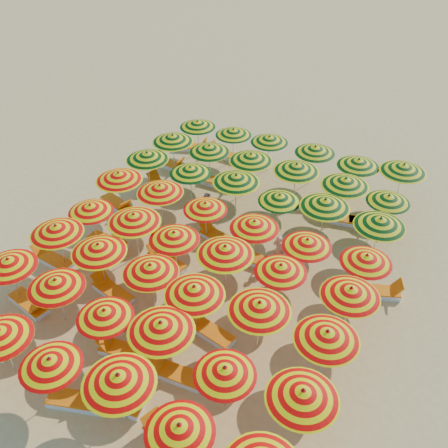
# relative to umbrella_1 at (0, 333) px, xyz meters

# --- Properties ---
(ground) EXTENTS (120.00, 120.00, 0.00)m
(ground) POSITION_rel_umbrella_1_xyz_m (3.17, 7.38, -1.75)
(ground) COLOR tan
(ground) RESTS_ON ground
(umbrella_1) EXTENTS (2.39, 2.39, 1.99)m
(umbrella_1) POSITION_rel_umbrella_1_xyz_m (0.00, 0.00, 0.00)
(umbrella_1) COLOR silver
(umbrella_1) RESTS_ON ground
(umbrella_2) EXTENTS (1.98, 1.98, 1.90)m
(umbrella_2) POSITION_rel_umbrella_1_xyz_m (1.96, -0.03, -0.08)
(umbrella_2) COLOR silver
(umbrella_2) RESTS_ON ground
(umbrella_3) EXTENTS (2.04, 2.04, 2.15)m
(umbrella_3) POSITION_rel_umbrella_1_xyz_m (4.08, 0.33, 0.14)
(umbrella_3) COLOR silver
(umbrella_3) RESTS_ON ground
(umbrella_4) EXTENTS (1.98, 1.98, 1.91)m
(umbrella_4) POSITION_rel_umbrella_1_xyz_m (6.17, 0.01, -0.07)
(umbrella_4) COLOR silver
(umbrella_4) RESTS_ON ground
(umbrella_6) EXTENTS (2.11, 2.11, 1.99)m
(umbrella_6) POSITION_rel_umbrella_1_xyz_m (-2.17, 2.33, -0.00)
(umbrella_6) COLOR silver
(umbrella_6) RESTS_ON ground
(umbrella_7) EXTENTS (1.94, 1.94, 2.00)m
(umbrella_7) POSITION_rel_umbrella_1_xyz_m (-0.03, 2.33, 0.01)
(umbrella_7) COLOR silver
(umbrella_7) RESTS_ON ground
(umbrella_8) EXTENTS (2.29, 2.29, 1.90)m
(umbrella_8) POSITION_rel_umbrella_1_xyz_m (2.14, 2.11, -0.08)
(umbrella_8) COLOR silver
(umbrella_8) RESTS_ON ground
(umbrella_9) EXTENTS (2.70, 2.70, 2.16)m
(umbrella_9) POSITION_rel_umbrella_1_xyz_m (4.07, 2.34, 0.15)
(umbrella_9) COLOR silver
(umbrella_9) RESTS_ON ground
(umbrella_10) EXTENTS (1.82, 1.82, 1.89)m
(umbrella_10) POSITION_rel_umbrella_1_xyz_m (6.35, 2.03, -0.09)
(umbrella_10) COLOR silver
(umbrella_10) RESTS_ON ground
(umbrella_11) EXTENTS (2.58, 2.58, 2.09)m
(umbrella_11) POSITION_rel_umbrella_1_xyz_m (8.52, 2.23, 0.09)
(umbrella_11) COLOR silver
(umbrella_11) RESTS_ON ground
(umbrella_12) EXTENTS (2.59, 2.59, 2.09)m
(umbrella_12) POSITION_rel_umbrella_1_xyz_m (-1.95, 4.41, 0.08)
(umbrella_12) COLOR silver
(umbrella_12) RESTS_ON ground
(umbrella_13) EXTENTS (2.25, 2.25, 2.10)m
(umbrella_13) POSITION_rel_umbrella_1_xyz_m (0.11, 4.30, 0.10)
(umbrella_13) COLOR silver
(umbrella_13) RESTS_ON ground
(umbrella_14) EXTENTS (2.34, 2.34, 2.05)m
(umbrella_14) POSITION_rel_umbrella_1_xyz_m (2.29, 4.34, 0.05)
(umbrella_14) COLOR silver
(umbrella_14) RESTS_ON ground
(umbrella_15) EXTENTS (2.17, 2.17, 2.12)m
(umbrella_15) POSITION_rel_umbrella_1_xyz_m (4.15, 4.10, 0.11)
(umbrella_15) COLOR silver
(umbrella_15) RESTS_ON ground
(umbrella_16) EXTENTS (2.28, 2.28, 2.13)m
(umbrella_16) POSITION_rel_umbrella_1_xyz_m (6.25, 4.46, 0.12)
(umbrella_16) COLOR silver
(umbrella_16) RESTS_ON ground
(umbrella_17) EXTENTS (2.39, 2.39, 2.09)m
(umbrella_17) POSITION_rel_umbrella_1_xyz_m (8.43, 4.38, 0.09)
(umbrella_17) COLOR silver
(umbrella_17) RESTS_ON ground
(umbrella_18) EXTENTS (2.18, 2.18, 1.90)m
(umbrella_18) POSITION_rel_umbrella_1_xyz_m (-1.91, 6.22, -0.08)
(umbrella_18) COLOR silver
(umbrella_18) RESTS_ON ground
(umbrella_19) EXTENTS (2.42, 2.42, 2.17)m
(umbrella_19) POSITION_rel_umbrella_1_xyz_m (0.20, 6.26, 0.15)
(umbrella_19) COLOR silver
(umbrella_19) RESTS_ON ground
(umbrella_20) EXTENTS (2.06, 2.06, 2.00)m
(umbrella_20) POSITION_rel_umbrella_1_xyz_m (2.01, 6.22, 0.01)
(umbrella_20) COLOR silver
(umbrella_20) RESTS_ON ground
(umbrella_21) EXTENTS (2.43, 2.43, 2.17)m
(umbrella_21) POSITION_rel_umbrella_1_xyz_m (4.10, 6.24, 0.16)
(umbrella_21) COLOR silver
(umbrella_21) RESTS_ON ground
(umbrella_22) EXTENTS (2.09, 2.09, 1.93)m
(umbrella_22) POSITION_rel_umbrella_1_xyz_m (6.08, 6.53, -0.06)
(umbrella_22) COLOR silver
(umbrella_22) RESTS_ON ground
(umbrella_23) EXTENTS (2.23, 2.23, 2.06)m
(umbrella_23) POSITION_rel_umbrella_1_xyz_m (8.51, 6.43, 0.06)
(umbrella_23) COLOR silver
(umbrella_23) RESTS_ON ground
(umbrella_24) EXTENTS (2.03, 2.03, 2.12)m
(umbrella_24) POSITION_rel_umbrella_1_xyz_m (-2.17, 8.39, 0.12)
(umbrella_24) COLOR silver
(umbrella_24) RESTS_ON ground
(umbrella_25) EXTENTS (2.16, 2.16, 2.07)m
(umbrella_25) POSITION_rel_umbrella_1_xyz_m (-0.13, 8.46, 0.07)
(umbrella_25) COLOR silver
(umbrella_25) RESTS_ON ground
(umbrella_26) EXTENTS (1.79, 1.79, 1.89)m
(umbrella_26) POSITION_rel_umbrella_1_xyz_m (2.00, 8.49, -0.09)
(umbrella_26) COLOR silver
(umbrella_26) RESTS_ON ground
(umbrella_27) EXTENTS (2.15, 2.15, 2.00)m
(umbrella_27) POSITION_rel_umbrella_1_xyz_m (4.29, 8.21, 0.01)
(umbrella_27) COLOR silver
(umbrella_27) RESTS_ON ground
(umbrella_28) EXTENTS (2.07, 2.07, 1.92)m
(umbrella_28) POSITION_rel_umbrella_1_xyz_m (6.39, 8.22, -0.06)
(umbrella_28) COLOR silver
(umbrella_28) RESTS_ON ground
(umbrella_29) EXTENTS (1.95, 1.95, 1.93)m
(umbrella_29) POSITION_rel_umbrella_1_xyz_m (8.50, 8.38, -0.06)
(umbrella_29) COLOR silver
(umbrella_29) RESTS_ON ground
(umbrella_30) EXTENTS (2.39, 2.39, 2.07)m
(umbrella_30) POSITION_rel_umbrella_1_xyz_m (-2.16, 10.44, 0.07)
(umbrella_30) COLOR silver
(umbrella_30) RESTS_ON ground
(umbrella_31) EXTENTS (2.24, 2.24, 1.95)m
(umbrella_31) POSITION_rel_umbrella_1_xyz_m (0.11, 10.47, -0.03)
(umbrella_31) COLOR silver
(umbrella_31) RESTS_ON ground
(umbrella_32) EXTENTS (2.04, 2.04, 2.14)m
(umbrella_32) POSITION_rel_umbrella_1_xyz_m (2.31, 10.56, 0.13)
(umbrella_32) COLOR silver
(umbrella_32) RESTS_ON ground
(umbrella_33) EXTENTS (2.25, 2.25, 1.86)m
(umbrella_33) POSITION_rel_umbrella_1_xyz_m (4.36, 10.44, -0.11)
(umbrella_33) COLOR silver
(umbrella_33) RESTS_ON ground
(umbrella_34) EXTENTS (2.49, 2.49, 2.13)m
(umbrella_34) POSITION_rel_umbrella_1_xyz_m (6.20, 10.63, 0.12)
(umbrella_34) COLOR silver
(umbrella_34) RESTS_ON ground
(umbrella_35) EXTENTS (2.51, 2.51, 2.09)m
(umbrella_35) POSITION_rel_umbrella_1_xyz_m (8.41, 10.49, 0.09)
(umbrella_35) COLOR silver
(umbrella_35) RESTS_ON ground
(umbrella_36) EXTENTS (2.05, 2.05, 2.10)m
(umbrella_36) POSITION_rel_umbrella_1_xyz_m (-2.04, 12.37, 0.10)
(umbrella_36) COLOR silver
(umbrella_36) RESTS_ON ground
(umbrella_37) EXTENTS (2.16, 2.16, 2.02)m
(umbrella_37) POSITION_rel_umbrella_1_xyz_m (-0.06, 12.43, 0.02)
(umbrella_37) COLOR silver
(umbrella_37) RESTS_ON ground
(umbrella_38) EXTENTS (2.17, 2.17, 2.11)m
(umbrella_38) POSITION_rel_umbrella_1_xyz_m (2.06, 12.51, 0.10)
(umbrella_38) COLOR silver
(umbrella_38) RESTS_ON ground
(umbrella_39) EXTENTS (2.41, 2.41, 2.15)m
(umbrella_39) POSITION_rel_umbrella_1_xyz_m (4.22, 12.58, 0.14)
(umbrella_39) COLOR silver
(umbrella_39) RESTS_ON ground
(umbrella_40) EXTENTS (2.19, 2.19, 2.15)m
(umbrella_40) POSITION_rel_umbrella_1_xyz_m (6.44, 12.47, 0.14)
(umbrella_40) COLOR silver
(umbrella_40) RESTS_ON ground
(umbrella_41) EXTENTS (2.29, 2.29, 1.87)m
(umbrella_41) POSITION_rel_umbrella_1_xyz_m (8.27, 12.48, -0.11)
(umbrella_41) COLOR silver
(umbrella_41) RESTS_ON ground
(umbrella_42) EXTENTS (2.19, 2.19, 1.93)m
(umbrella_42) POSITION_rel_umbrella_1_xyz_m (-1.93, 14.51, -0.05)
(umbrella_42) COLOR silver
(umbrella_42) RESTS_ON ground
(umbrella_43) EXTENTS (1.94, 1.94, 1.91)m
(umbrella_43) POSITION_rel_umbrella_1_xyz_m (0.07, 14.62, -0.08)
(umbrella_43) COLOR silver
(umbrella_43) RESTS_ON ground
(umbrella_44) EXTENTS (2.38, 2.38, 1.92)m
(umbrella_44) POSITION_rel_umbrella_1_xyz_m (1.97, 14.75, -0.06)
(umbrella_44) COLOR silver
(umbrella_44) RESTS_ON ground
(umbrella_45) EXTENTS (2.29, 2.29, 2.00)m
(umbrella_45) POSITION_rel_umbrella_1_xyz_m (4.31, 14.72, 0.01)
(umbrella_45) COLOR silver
(umbrella_45) RESTS_ON ground
(umbrella_46) EXTENTS (2.49, 2.49, 2.03)m
(umbrella_46) POSITION_rel_umbrella_1_xyz_m (6.43, 14.46, 0.04)
(umbrella_46) COLOR silver
(umbrella_46) RESTS_ON ground
(umbrella_47) EXTENTS (2.58, 2.58, 2.15)m
(umbrella_47) POSITION_rel_umbrella_1_xyz_m (8.32, 14.75, 0.14)
(umbrella_47) COLOR silver
(umbrella_47) RESTS_ON ground
(lounger_1) EXTENTS (1.83, 1.11, 0.69)m
(lounger_1) POSITION_rel_umbrella_1_xyz_m (2.55, 0.04, -1.60)
(lounger_1) COLOR white
(lounger_1) RESTS_ON ground
(lounger_2) EXTENTS (1.79, 0.80, 0.69)m
(lounger_2) POSITION_rel_umbrella_1_xyz_m (3.48, 0.56, -1.60)
(lounger_2) COLOR white
(lounger_2) RESTS_ON ground
(lounger_3) EXTENTS (1.83, 1.12, 0.69)m
(lounger_3) POSITION_rel_umbrella_1_xyz_m (5.57, 0.21, -1.60)
(lounger_3) COLOR white
(lounger_3) RESTS_ON ground
(lounger_5) EXTENTS (1.81, 0.91, 0.69)m
(lounger_5) POSITION_rel_umbrella_1_xyz_m (-1.57, 2.19, -1.60)
(lounger_5) COLOR white
(lounger_5) RESTS_ON ground
(lounger_6) EXTENTS (1.81, 0.87, 0.69)m
(lounger_6) POSITION_rel_umbrella_1_xyz_m (2.64, 2.13, -1.60)
(lounger_6) COLOR white
(lounger_6) RESTS_ON ground
(lounger_7) EXTENTS (1.78, 0.74, 0.69)m
(lounger_7) POSITION_rel_umbrella_1_xyz_m (4.57, 2.19, -1.60)
(lounger_7) COLOR white
(lounger_7) RESTS_ON ground
(lounger_8) EXTENTS (1.77, 0.70, 0.69)m
(lounger_8) POSITION_rel_umbrella_1_xyz_m (-2.55, 4.35, -1.60)
(lounger_8) COLOR white
(lounger_8) RESTS_ON ground
(lounger_9) EXTENTS (1.82, 0.93, 0.69)m
(lounger_9) POSITION_rel_umbrella_1_xyz_m (0.62, 4.07, -1.60)
(lounger_9) COLOR white
(lounger_9) RESTS_ON ground
(lounger_10) EXTENTS (1.81, 0.88, 0.69)m
(lounger_10) POSITION_rel_umbrella_1_xyz_m (4.65, 4.13, -1.60)
(lounger_10) COLOR white
(lounger_10) RESTS_ON ground
(lounger_11) EXTENTS (1.74, 0.60, 0.69)m
(lounger_11) POSITION_rel_umbrella_1_xyz_m (-1.31, 6.25, -1.60)
(lounger_11) COLOR white
(lounger_11) RESTS_ON ground
(lounger_12) EXTENTS (1.82, 0.99, 0.69)m
(lounger_12) POSITION_rel_umbrella_1_xyz_m (1.41, 6.40, -1.60)
(lounger_12) COLOR white
(lounger_12) RESTS_ON ground
(lounger_13) EXTENTS (1.83, 1.07, 0.69)m
(lounger_13) POSITION_rel_umbrella_1_xyz_m (-2.68, 8.56, -1.60)
(lounger_13) COLOR white
(lounger_13) RESTS_ON ground
(lounger_14) EXTENTS (1.81, 0.90, 0.69)m
(lounger_14) POSITION_rel_umbrella_1_xyz_m (2.51, 8.63, -1.60)
(lounger_14) COLOR white
(lounger_14) RESTS_ON ground
(lounger_15) EXTENTS (1.73, 0.59, 0.69)m
(lounger_15) POSITION_rel_umbrella_1_xyz_m (4.89, 8.09, -1.60)
(lounger_15) COLOR white
(lounger_15) RESTS_ON ground
(lounger_16) EXTENTS (1.82, 1.20, 0.69)m
(lounger_16) POSITION_rel_umbrella_1_xyz_m (9.09, 8.62, -1.60)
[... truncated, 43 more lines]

